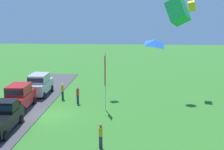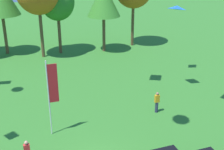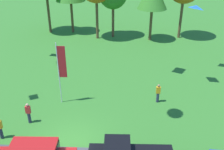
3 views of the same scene
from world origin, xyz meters
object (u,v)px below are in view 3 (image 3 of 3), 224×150
object	(u,v)px
person_beside_suv	(0,128)
person_watching_sky	(158,93)
person_on_lawn	(29,113)
flag_banner	(61,66)
kite_diamond_trailing_tail	(196,7)

from	to	relation	value
person_beside_suv	person_watching_sky	world-z (taller)	same
person_on_lawn	person_watching_sky	world-z (taller)	same
person_on_lawn	flag_banner	world-z (taller)	flag_banner
person_on_lawn	kite_diamond_trailing_tail	size ratio (longest dim) A/B	1.56
person_watching_sky	kite_diamond_trailing_tail	size ratio (longest dim) A/B	1.56
person_beside_suv	flag_banner	bearing A→B (deg)	54.21
person_watching_sky	flag_banner	bearing A→B (deg)	-176.90
person_beside_suv	kite_diamond_trailing_tail	xyz separation A→B (m)	(14.36, 8.40, 6.52)
flag_banner	kite_diamond_trailing_tail	bearing A→B (deg)	18.50
person_watching_sky	kite_diamond_trailing_tail	bearing A→B (deg)	47.31
person_on_lawn	person_watching_sky	size ratio (longest dim) A/B	1.00
kite_diamond_trailing_tail	person_watching_sky	bearing A→B (deg)	-132.69
flag_banner	kite_diamond_trailing_tail	distance (m)	12.20
kite_diamond_trailing_tail	person_on_lawn	bearing A→B (deg)	-153.15
person_beside_suv	person_watching_sky	bearing A→B (deg)	24.44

